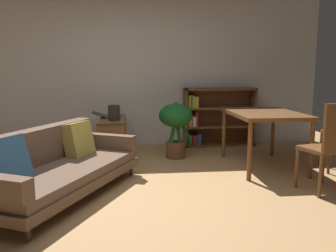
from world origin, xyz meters
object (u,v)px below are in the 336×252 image
at_px(open_laptop, 108,116).
at_px(dining_chair_far, 329,143).
at_px(media_console, 113,137).
at_px(dining_table, 264,117).
at_px(potted_floor_plant, 176,122).
at_px(fabric_couch, 54,165).
at_px(bookshelf, 214,117).
at_px(desk_speaker, 114,113).

bearing_deg(open_laptop, dining_chair_far, -41.14).
height_order(media_console, dining_table, dining_table).
bearing_deg(dining_chair_far, potted_floor_plant, 130.08).
relative_size(open_laptop, dining_chair_far, 0.46).
relative_size(fabric_couch, dining_table, 1.71).
bearing_deg(dining_table, bookshelf, 102.09).
distance_m(fabric_couch, potted_floor_plant, 2.12).
xyz_separation_m(fabric_couch, desk_speaker, (0.57, 1.58, 0.37)).
height_order(media_console, potted_floor_plant, potted_floor_plant).
distance_m(fabric_couch, dining_table, 2.79).
relative_size(desk_speaker, dining_chair_far, 0.23).
xyz_separation_m(open_laptop, dining_chair_far, (2.49, -2.17, -0.05)).
xyz_separation_m(media_console, dining_table, (2.10, -0.91, 0.41)).
bearing_deg(desk_speaker, bookshelf, 23.54).
bearing_deg(potted_floor_plant, bookshelf, 46.68).
distance_m(fabric_couch, open_laptop, 2.00).
height_order(fabric_couch, dining_table, dining_table).
height_order(open_laptop, potted_floor_plant, potted_floor_plant).
distance_m(fabric_couch, dining_chair_far, 2.97).
bearing_deg(media_console, bookshelf, 18.38).
distance_m(desk_speaker, dining_chair_far, 3.00).
bearing_deg(open_laptop, media_console, -67.66).
bearing_deg(potted_floor_plant, dining_table, -29.23).
height_order(fabric_couch, open_laptop, fabric_couch).
xyz_separation_m(dining_table, bookshelf, (-0.32, 1.50, -0.19)).
xyz_separation_m(potted_floor_plant, dining_chair_far, (1.45, -1.72, 0.01)).
bearing_deg(potted_floor_plant, dining_chair_far, -49.92).
bearing_deg(dining_chair_far, fabric_couch, 175.27).
distance_m(media_console, desk_speaker, 0.45).
relative_size(open_laptop, bookshelf, 0.37).
distance_m(open_laptop, dining_chair_far, 3.30).
xyz_separation_m(fabric_couch, dining_chair_far, (2.95, -0.24, 0.23)).
relative_size(desk_speaker, potted_floor_plant, 0.27).
bearing_deg(potted_floor_plant, desk_speaker, 173.69).
bearing_deg(fabric_couch, dining_table, 17.75).
height_order(fabric_couch, potted_floor_plant, potted_floor_plant).
bearing_deg(dining_chair_far, media_console, 140.45).
bearing_deg(dining_chair_far, open_laptop, 138.86).
height_order(potted_floor_plant, dining_table, potted_floor_plant).
bearing_deg(desk_speaker, fabric_couch, -109.75).
xyz_separation_m(dining_chair_far, bookshelf, (-0.63, 2.59, -0.06)).
bearing_deg(media_console, desk_speaker, -78.35).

